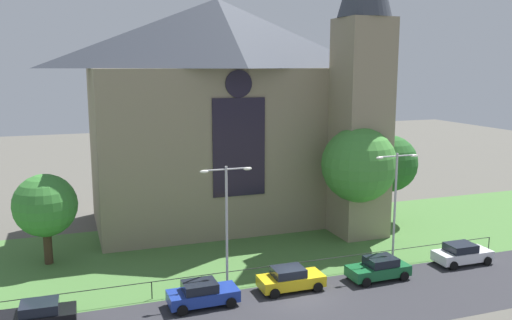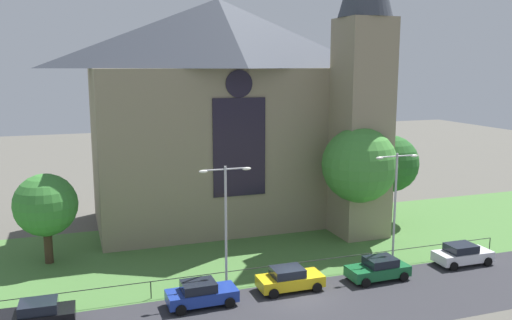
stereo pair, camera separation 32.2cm
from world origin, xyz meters
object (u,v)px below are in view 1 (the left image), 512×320
at_px(tree_right_near, 359,165).
at_px(streetlamp_near, 227,212).
at_px(tree_right_far, 389,164).
at_px(parked_car_black, 37,316).
at_px(parked_car_yellow, 290,279).
at_px(streetlamp_far, 395,195).
at_px(parked_car_white, 462,254).
at_px(parked_car_blue, 202,294).
at_px(parked_car_green, 379,268).
at_px(tree_left_far, 45,206).
at_px(church_building, 229,110).

height_order(tree_right_near, streetlamp_near, tree_right_near).
bearing_deg(tree_right_far, streetlamp_near, -151.50).
bearing_deg(streetlamp_near, tree_right_far, 28.50).
bearing_deg(tree_right_far, parked_car_black, -158.64).
distance_m(tree_right_near, parked_car_yellow, 12.98).
xyz_separation_m(streetlamp_far, parked_car_black, (-23.75, -1.62, -4.48)).
distance_m(tree_right_far, parked_car_white, 12.36).
bearing_deg(parked_car_blue, parked_car_white, 0.77).
bearing_deg(tree_right_near, parked_car_green, -109.81).
bearing_deg(tree_right_far, parked_car_yellow, -141.89).
height_order(parked_car_black, parked_car_green, same).
relative_size(tree_right_far, parked_car_blue, 1.89).
height_order(tree_left_far, parked_car_yellow, tree_left_far).
distance_m(tree_right_near, tree_left_far, 24.09).
bearing_deg(tree_left_far, streetlamp_near, -38.52).
relative_size(tree_right_near, parked_car_white, 2.22).
bearing_deg(parked_car_black, parked_car_blue, -179.28).
bearing_deg(parked_car_yellow, church_building, 87.35).
distance_m(streetlamp_near, parked_car_black, 12.26).
distance_m(tree_right_far, parked_car_black, 32.35).
relative_size(streetlamp_far, parked_car_blue, 1.95).
relative_size(streetlamp_near, parked_car_blue, 1.91).
bearing_deg(parked_car_green, streetlamp_far, -142.85).
distance_m(streetlamp_far, parked_car_blue, 15.32).
distance_m(tree_left_far, parked_car_green, 23.83).
distance_m(tree_right_near, parked_car_blue, 17.77).
bearing_deg(parked_car_black, tree_right_far, -156.49).
xyz_separation_m(streetlamp_near, parked_car_green, (10.10, -1.85, -4.40)).
height_order(streetlamp_far, parked_car_green, streetlamp_far).
relative_size(tree_left_far, streetlamp_near, 0.82).
distance_m(parked_car_green, parked_car_white, 7.30).
distance_m(tree_right_far, streetlamp_far, 11.74).
height_order(parked_car_blue, parked_car_green, same).
bearing_deg(parked_car_yellow, tree_right_near, 39.40).
xyz_separation_m(tree_left_far, streetlamp_far, (23.38, -8.72, 0.89)).
xyz_separation_m(tree_right_far, parked_car_black, (-29.82, -11.67, -4.59)).
bearing_deg(tree_left_far, parked_car_blue, -50.07).
bearing_deg(streetlamp_near, tree_right_near, 24.57).
bearing_deg(parked_car_black, parked_car_green, -178.46).
distance_m(streetlamp_far, parked_car_black, 24.23).
bearing_deg(tree_right_far, church_building, 160.95).
xyz_separation_m(church_building, parked_car_green, (5.47, -16.68, -9.53)).
bearing_deg(parked_car_yellow, streetlamp_far, 10.20).
height_order(streetlamp_near, parked_car_yellow, streetlamp_near).
bearing_deg(parked_car_black, tree_right_near, -160.62).
bearing_deg(tree_right_near, streetlamp_near, -155.43).
bearing_deg(parked_car_black, streetlamp_near, -169.71).
xyz_separation_m(parked_car_blue, parked_car_green, (12.21, 0.00, 0.00)).
height_order(tree_right_far, parked_car_green, tree_right_far).
height_order(parked_car_yellow, parked_car_white, same).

